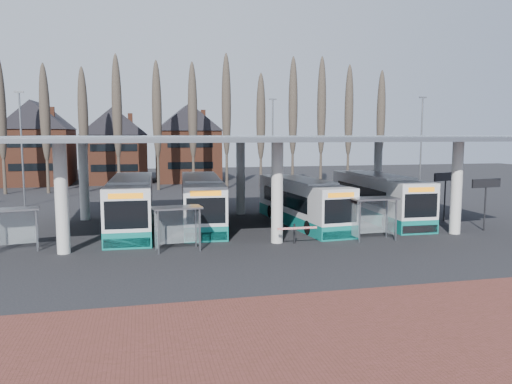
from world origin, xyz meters
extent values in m
plane|color=black|center=(0.00, 0.00, 0.00)|extent=(140.00, 140.00, 0.00)
cube|color=brown|center=(0.00, -12.00, 0.01)|extent=(70.00, 10.00, 0.03)
cylinder|color=silver|center=(-12.00, 2.50, 3.00)|extent=(0.70, 0.70, 6.00)
cylinder|color=silver|center=(-12.00, 13.50, 3.00)|extent=(0.70, 0.70, 6.00)
cylinder|color=silver|center=(0.00, 2.50, 3.00)|extent=(0.70, 0.70, 6.00)
cylinder|color=silver|center=(0.00, 13.50, 3.00)|extent=(0.70, 0.70, 6.00)
cylinder|color=silver|center=(12.00, 2.50, 3.00)|extent=(0.70, 0.70, 6.00)
cylinder|color=silver|center=(12.00, 13.50, 3.00)|extent=(0.70, 0.70, 6.00)
cube|color=gray|center=(0.00, 8.00, 6.25)|extent=(32.00, 16.00, 0.12)
cube|color=silver|center=(0.00, 8.00, 6.32)|extent=(31.50, 15.50, 0.04)
cone|color=#473D33|center=(-22.00, 33.00, 7.25)|extent=(0.36, 0.36, 14.50)
ellipsoid|color=#473D33|center=(-22.00, 33.00, 8.99)|extent=(1.10, 1.10, 11.02)
cone|color=#473D33|center=(-18.00, 33.00, 7.25)|extent=(0.36, 0.36, 14.50)
ellipsoid|color=#473D33|center=(-18.00, 33.00, 8.99)|extent=(1.10, 1.10, 11.02)
cone|color=#473D33|center=(-14.00, 33.00, 7.25)|extent=(0.36, 0.36, 14.50)
ellipsoid|color=#473D33|center=(-14.00, 33.00, 8.99)|extent=(1.10, 1.10, 11.02)
cone|color=#473D33|center=(-10.00, 33.00, 7.25)|extent=(0.36, 0.36, 14.50)
ellipsoid|color=#473D33|center=(-10.00, 33.00, 8.99)|extent=(1.10, 1.10, 11.02)
cone|color=#473D33|center=(-6.00, 33.00, 7.25)|extent=(0.36, 0.36, 14.50)
ellipsoid|color=#473D33|center=(-6.00, 33.00, 8.99)|extent=(1.10, 1.10, 11.02)
cone|color=#473D33|center=(-2.00, 33.00, 7.25)|extent=(0.36, 0.36, 14.50)
ellipsoid|color=#473D33|center=(-2.00, 33.00, 8.99)|extent=(1.10, 1.10, 11.02)
cone|color=#473D33|center=(2.00, 33.00, 7.25)|extent=(0.36, 0.36, 14.50)
ellipsoid|color=#473D33|center=(2.00, 33.00, 8.99)|extent=(1.10, 1.10, 11.02)
cone|color=#473D33|center=(6.00, 33.00, 7.25)|extent=(0.36, 0.36, 14.50)
ellipsoid|color=#473D33|center=(6.00, 33.00, 8.99)|extent=(1.10, 1.10, 11.02)
cone|color=#473D33|center=(10.00, 33.00, 7.25)|extent=(0.36, 0.36, 14.50)
ellipsoid|color=#473D33|center=(10.00, 33.00, 8.99)|extent=(1.10, 1.10, 11.02)
cone|color=#473D33|center=(14.00, 33.00, 7.25)|extent=(0.36, 0.36, 14.50)
ellipsoid|color=#473D33|center=(14.00, 33.00, 8.99)|extent=(1.10, 1.10, 11.02)
cone|color=#473D33|center=(18.00, 33.00, 7.25)|extent=(0.36, 0.36, 14.50)
ellipsoid|color=#473D33|center=(18.00, 33.00, 8.99)|extent=(1.10, 1.10, 11.02)
cone|color=#473D33|center=(22.00, 33.00, 7.25)|extent=(0.36, 0.36, 14.50)
ellipsoid|color=#473D33|center=(22.00, 33.00, 8.99)|extent=(1.10, 1.10, 11.02)
cube|color=brown|center=(-20.50, 44.00, 3.50)|extent=(8.00, 10.00, 7.00)
pyramid|color=black|center=(-20.50, 44.00, 10.50)|extent=(8.30, 10.30, 3.50)
cube|color=brown|center=(-11.00, 44.00, 3.50)|extent=(8.00, 10.00, 7.00)
pyramid|color=black|center=(-11.00, 44.00, 10.50)|extent=(8.30, 10.30, 3.50)
cube|color=brown|center=(-1.50, 44.00, 3.50)|extent=(8.00, 10.00, 7.00)
pyramid|color=black|center=(-1.50, 44.00, 10.50)|extent=(8.30, 10.30, 3.50)
cylinder|color=slate|center=(-18.00, 22.00, 5.00)|extent=(0.16, 0.16, 10.00)
cube|color=slate|center=(-18.00, 22.00, 10.10)|extent=(0.80, 0.15, 0.15)
cylinder|color=slate|center=(6.00, 26.00, 5.00)|extent=(0.16, 0.16, 10.00)
cube|color=slate|center=(6.00, 26.00, 10.10)|extent=(0.80, 0.15, 0.15)
cylinder|color=slate|center=(20.00, 20.00, 5.00)|extent=(0.16, 0.16, 10.00)
cube|color=slate|center=(20.00, 20.00, 10.10)|extent=(0.80, 0.15, 0.15)
cube|color=silver|center=(-8.48, 9.03, 1.91)|extent=(3.09, 12.81, 2.97)
cube|color=#0E6E65|center=(-8.48, 9.03, 0.48)|extent=(3.11, 12.84, 0.96)
cube|color=silver|center=(-8.48, 9.03, 3.45)|extent=(2.67, 7.71, 0.19)
cube|color=black|center=(-8.47, 9.56, 2.02)|extent=(3.03, 9.25, 1.17)
cube|color=black|center=(-8.67, 2.69, 1.96)|extent=(2.38, 0.14, 1.59)
cube|color=black|center=(-8.29, 15.38, 2.02)|extent=(2.30, 0.13, 1.27)
cube|color=orange|center=(-8.67, 2.69, 3.03)|extent=(1.90, 0.11, 0.32)
cube|color=black|center=(-8.67, 2.70, 0.37)|extent=(2.57, 0.16, 0.53)
cylinder|color=black|center=(-9.83, 5.04, 0.51)|extent=(0.33, 1.03, 1.02)
cylinder|color=black|center=(-7.38, 4.96, 0.51)|extent=(0.33, 1.03, 1.02)
cylinder|color=black|center=(-9.60, 12.78, 0.51)|extent=(0.33, 1.03, 1.02)
cylinder|color=black|center=(-7.14, 12.71, 0.51)|extent=(0.33, 1.03, 1.02)
cube|color=silver|center=(-3.63, 9.69, 1.86)|extent=(3.58, 12.60, 2.90)
cube|color=#0E6E65|center=(-3.63, 9.69, 0.47)|extent=(3.60, 12.62, 0.93)
cube|color=silver|center=(-3.63, 9.69, 3.37)|extent=(2.94, 7.62, 0.19)
cube|color=black|center=(-3.59, 10.21, 1.97)|extent=(3.36, 9.13, 1.14)
cube|color=black|center=(-4.10, 3.52, 1.92)|extent=(2.32, 0.24, 1.55)
cube|color=black|center=(-3.16, 15.87, 1.97)|extent=(2.24, 0.23, 1.24)
cube|color=orange|center=(-4.10, 3.52, 2.95)|extent=(1.85, 0.19, 0.31)
cube|color=black|center=(-4.10, 3.53, 0.36)|extent=(2.51, 0.27, 0.52)
cylinder|color=black|center=(-5.12, 5.86, 0.50)|extent=(0.37, 1.01, 0.99)
cylinder|color=black|center=(-2.74, 5.68, 0.50)|extent=(0.37, 1.01, 0.99)
cylinder|color=black|center=(-4.54, 13.40, 0.50)|extent=(0.37, 1.01, 0.99)
cylinder|color=black|center=(-2.16, 13.22, 0.50)|extent=(0.37, 1.01, 0.99)
cube|color=silver|center=(3.40, 8.03, 1.76)|extent=(3.52, 11.93, 2.74)
cube|color=#0E6E65|center=(3.40, 8.03, 0.44)|extent=(3.54, 11.95, 0.88)
cube|color=silver|center=(3.40, 8.03, 3.18)|extent=(2.86, 7.22, 0.18)
cube|color=black|center=(3.35, 8.52, 1.86)|extent=(3.27, 8.65, 1.08)
cube|color=black|center=(3.91, 2.20, 1.81)|extent=(2.19, 0.25, 1.47)
cube|color=black|center=(2.88, 13.87, 1.86)|extent=(2.12, 0.24, 1.18)
cube|color=orange|center=(3.91, 2.20, 2.79)|extent=(1.75, 0.20, 0.29)
cube|color=black|center=(3.91, 2.21, 0.34)|extent=(2.37, 0.29, 0.49)
cylinder|color=black|center=(2.60, 4.22, 0.47)|extent=(0.36, 0.96, 0.94)
cylinder|color=black|center=(4.85, 4.42, 0.47)|extent=(0.36, 0.96, 0.94)
cylinder|color=black|center=(1.97, 11.35, 0.47)|extent=(0.36, 0.96, 0.94)
cylinder|color=black|center=(4.22, 11.55, 0.47)|extent=(0.36, 0.96, 0.94)
cube|color=silver|center=(9.72, 8.81, 1.85)|extent=(2.88, 12.36, 2.87)
cube|color=#0E6E65|center=(9.72, 8.81, 0.46)|extent=(2.90, 12.38, 0.92)
cube|color=silver|center=(9.72, 8.81, 3.33)|extent=(2.51, 7.43, 0.18)
cube|color=black|center=(9.74, 9.32, 1.95)|extent=(2.85, 8.92, 1.13)
cube|color=black|center=(9.59, 2.68, 1.90)|extent=(2.30, 0.11, 1.54)
cube|color=black|center=(9.86, 14.94, 1.95)|extent=(2.22, 0.11, 1.23)
cube|color=orange|center=(9.59, 2.68, 2.92)|extent=(1.83, 0.09, 0.31)
cube|color=black|center=(9.59, 2.69, 0.36)|extent=(2.49, 0.14, 0.51)
cylinder|color=black|center=(8.46, 4.94, 0.49)|extent=(0.31, 0.99, 0.98)
cylinder|color=black|center=(10.82, 4.89, 0.49)|extent=(0.31, 0.99, 0.98)
cylinder|color=black|center=(8.62, 12.43, 0.49)|extent=(0.31, 0.99, 0.98)
cylinder|color=black|center=(10.99, 12.37, 0.49)|extent=(0.31, 0.99, 0.98)
cube|color=gray|center=(-13.50, 3.36, 1.15)|extent=(0.08, 0.08, 2.30)
cube|color=gray|center=(-13.67, 4.36, 1.15)|extent=(0.08, 0.08, 2.30)
cube|color=gray|center=(-14.67, 3.69, 2.34)|extent=(2.74, 1.68, 0.09)
cube|color=silver|center=(-14.76, 4.23, 1.19)|extent=(2.18, 0.39, 1.84)
cube|color=silver|center=(-13.54, 3.87, 1.19)|extent=(0.20, 1.00, 1.84)
cube|color=gray|center=(-7.00, 1.13, 1.18)|extent=(0.08, 0.08, 2.37)
cube|color=gray|center=(-4.74, 1.36, 1.18)|extent=(0.08, 0.08, 2.37)
cube|color=gray|center=(-7.10, 2.17, 1.18)|extent=(0.08, 0.08, 2.37)
cube|color=gray|center=(-4.84, 2.40, 1.18)|extent=(0.08, 0.08, 2.37)
cube|color=gray|center=(-5.92, 1.77, 2.41)|extent=(2.77, 1.59, 0.09)
cube|color=silver|center=(-5.98, 2.33, 1.23)|extent=(2.26, 0.27, 1.89)
cube|color=silver|center=(-7.10, 1.65, 1.23)|extent=(0.14, 1.04, 1.89)
cube|color=silver|center=(-4.74, 1.89, 1.23)|extent=(0.14, 1.04, 1.89)
cube|color=gray|center=(4.74, 1.27, 1.26)|extent=(0.08, 0.08, 2.51)
cube|color=gray|center=(7.14, 1.36, 1.26)|extent=(0.08, 0.08, 2.51)
cube|color=gray|center=(4.70, 2.38, 1.26)|extent=(0.08, 0.08, 2.51)
cube|color=gray|center=(7.11, 2.46, 1.26)|extent=(0.08, 0.08, 2.51)
cube|color=gray|center=(5.92, 1.87, 2.56)|extent=(2.86, 1.50, 0.10)
cube|color=silver|center=(5.90, 2.47, 1.31)|extent=(2.41, 0.12, 2.01)
cube|color=silver|center=(4.67, 1.83, 1.31)|extent=(0.08, 1.11, 2.01)
cube|color=silver|center=(7.18, 1.91, 1.31)|extent=(0.08, 1.11, 2.01)
cylinder|color=black|center=(14.57, 2.98, 1.70)|extent=(0.11, 0.11, 3.41)
cube|color=black|center=(14.57, 2.98, 3.19)|extent=(2.34, 0.42, 0.59)
cylinder|color=black|center=(14.16, 6.91, 1.77)|extent=(0.11, 0.11, 3.53)
cube|color=black|center=(14.16, 6.91, 3.31)|extent=(2.35, 0.86, 0.61)
cube|color=black|center=(0.93, 2.00, 0.60)|extent=(0.09, 0.09, 1.19)
cube|color=red|center=(0.93, 1.46, 1.03)|extent=(2.38, 0.13, 0.11)
camera|label=1|loc=(-7.83, -25.68, 6.45)|focal=35.00mm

